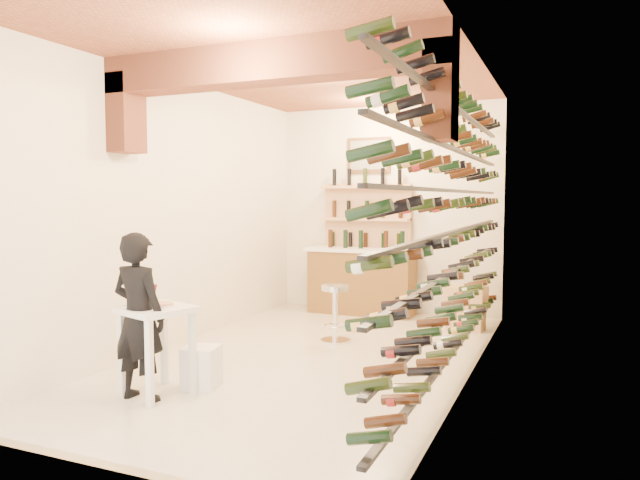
# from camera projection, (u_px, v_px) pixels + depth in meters

# --- Properties ---
(ground) EXTENTS (6.00, 6.00, 0.00)m
(ground) POSITION_uv_depth(u_px,v_px,m) (309.00, 358.00, 6.59)
(ground) COLOR beige
(ground) RESTS_ON ground
(room_shell) EXTENTS (3.52, 6.02, 3.21)m
(room_shell) POSITION_uv_depth(u_px,v_px,m) (299.00, 153.00, 6.19)
(room_shell) COLOR silver
(room_shell) RESTS_ON ground
(wine_rack) EXTENTS (0.32, 5.70, 2.56)m
(wine_rack) POSITION_uv_depth(u_px,v_px,m) (450.00, 221.00, 5.88)
(wine_rack) COLOR black
(wine_rack) RESTS_ON ground
(back_counter) EXTENTS (1.70, 0.62, 1.29)m
(back_counter) POSITION_uv_depth(u_px,v_px,m) (362.00, 279.00, 9.10)
(back_counter) COLOR brown
(back_counter) RESTS_ON ground
(back_shelving) EXTENTS (1.40, 0.31, 2.73)m
(back_shelving) POSITION_uv_depth(u_px,v_px,m) (367.00, 237.00, 9.28)
(back_shelving) COLOR tan
(back_shelving) RESTS_ON ground
(tasting_table) EXTENTS (0.70, 0.70, 0.98)m
(tasting_table) POSITION_uv_depth(u_px,v_px,m) (157.00, 323.00, 5.32)
(tasting_table) COLOR white
(tasting_table) RESTS_ON ground
(white_stool) EXTENTS (0.37, 0.37, 0.39)m
(white_stool) POSITION_uv_depth(u_px,v_px,m) (202.00, 367.00, 5.56)
(white_stool) COLOR white
(white_stool) RESTS_ON ground
(person) EXTENTS (0.57, 0.39, 1.49)m
(person) POSITION_uv_depth(u_px,v_px,m) (139.00, 316.00, 5.19)
(person) COLOR black
(person) RESTS_ON ground
(chrome_barstool) EXTENTS (0.37, 0.37, 0.71)m
(chrome_barstool) POSITION_uv_depth(u_px,v_px,m) (335.00, 309.00, 7.30)
(chrome_barstool) COLOR silver
(chrome_barstool) RESTS_ON ground
(crate_lower) EXTENTS (0.50, 0.37, 0.28)m
(crate_lower) POSITION_uv_depth(u_px,v_px,m) (466.00, 319.00, 8.01)
(crate_lower) COLOR tan
(crate_lower) RESTS_ON ground
(crate_upper) EXTENTS (0.56, 0.41, 0.30)m
(crate_upper) POSITION_uv_depth(u_px,v_px,m) (466.00, 298.00, 7.99)
(crate_upper) COLOR tan
(crate_upper) RESTS_ON crate_lower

